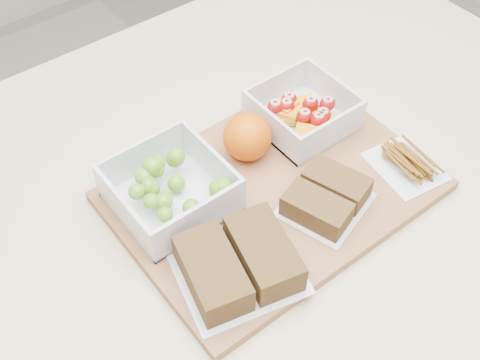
{
  "coord_description": "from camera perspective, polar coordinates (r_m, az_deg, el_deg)",
  "views": [
    {
      "loc": [
        -0.34,
        -0.41,
        1.54
      ],
      "look_at": [
        -0.01,
        0.02,
        0.93
      ],
      "focal_mm": 45.0,
      "sensor_mm": 36.0,
      "label": 1
    }
  ],
  "objects": [
    {
      "name": "orange",
      "position": [
        0.84,
        0.69,
        4.1
      ],
      "size": [
        0.07,
        0.07,
        0.07
      ],
      "primitive_type": "sphere",
      "color": "#D85705",
      "rests_on": "cutting_board"
    },
    {
      "name": "pretzel_bag",
      "position": [
        0.87,
        15.55,
        1.71
      ],
      "size": [
        0.1,
        0.11,
        0.02
      ],
      "color": "silver",
      "rests_on": "cutting_board"
    },
    {
      "name": "sandwich_bag_left",
      "position": [
        0.72,
        -0.16,
        -7.9
      ],
      "size": [
        0.17,
        0.16,
        0.04
      ],
      "color": "silver",
      "rests_on": "cutting_board"
    },
    {
      "name": "grape_container",
      "position": [
        0.79,
        -6.64,
        -0.79
      ],
      "size": [
        0.14,
        0.14,
        0.06
      ],
      "color": "silver",
      "rests_on": "cutting_board"
    },
    {
      "name": "fruit_container",
      "position": [
        0.9,
        5.95,
        6.32
      ],
      "size": [
        0.13,
        0.13,
        0.05
      ],
      "color": "silver",
      "rests_on": "cutting_board"
    },
    {
      "name": "cutting_board",
      "position": [
        0.83,
        3.19,
        -1.02
      ],
      "size": [
        0.42,
        0.3,
        0.02
      ],
      "primitive_type": "cube",
      "rotation": [
        0.0,
        0.0,
        0.0
      ],
      "color": "#8F603B",
      "rests_on": "counter"
    },
    {
      "name": "counter",
      "position": [
        1.22,
        0.89,
        -15.15
      ],
      "size": [
        1.2,
        0.9,
        0.9
      ],
      "primitive_type": "cube",
      "color": "beige",
      "rests_on": "ground"
    },
    {
      "name": "sandwich_bag_center",
      "position": [
        0.8,
        8.18,
        -1.62
      ],
      "size": [
        0.14,
        0.13,
        0.03
      ],
      "color": "silver",
      "rests_on": "cutting_board"
    }
  ]
}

